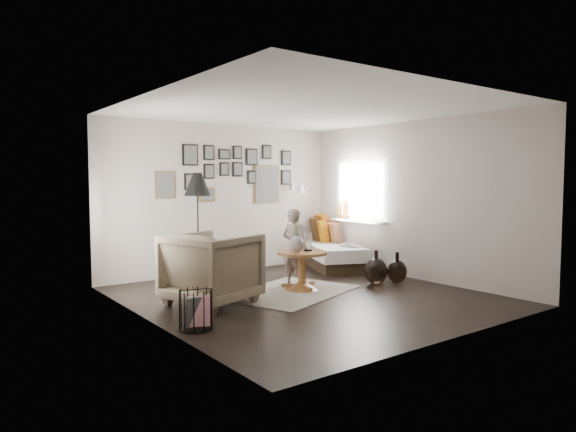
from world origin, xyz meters
TOP-DOWN VIEW (x-y plane):
  - ground at (0.00, 0.00)m, footprint 4.80×4.80m
  - wall_back at (0.00, 2.40)m, footprint 4.50×0.00m
  - wall_front at (0.00, -2.40)m, footprint 4.50×0.00m
  - wall_left at (-2.25, 0.00)m, footprint 0.00×4.80m
  - wall_right at (2.25, 0.00)m, footprint 0.00×4.80m
  - ceiling at (0.00, 0.00)m, footprint 4.80×4.80m
  - door_left at (-2.23, 1.20)m, footprint 0.00×2.14m
  - window_right at (2.18, 1.34)m, footprint 0.15×1.32m
  - gallery_wall at (0.29, 2.38)m, footprint 2.74×0.03m
  - wall_sconce at (1.55, 2.13)m, footprint 0.18×0.36m
  - rug at (-0.04, 0.33)m, footprint 2.24×1.89m
  - pedestal_table at (0.20, 0.36)m, footprint 0.74×0.74m
  - vase at (0.12, 0.38)m, footprint 0.21×0.21m
  - candles at (0.31, 0.36)m, footprint 0.13×0.13m
  - daybed at (1.91, 1.74)m, footprint 1.53×2.09m
  - magazine_on_daybed at (1.85, 1.10)m, footprint 0.28×0.33m
  - armchair at (-1.29, 0.37)m, footprint 1.31×1.29m
  - armchair_cushion at (-1.26, 0.42)m, footprint 0.54×0.55m
  - floor_lamp at (-0.90, 1.52)m, footprint 0.41×0.41m
  - magazine_basket at (-1.96, -0.53)m, footprint 0.43×0.43m
  - demijohn_large at (1.40, 0.00)m, footprint 0.36×0.36m
  - demijohn_small at (1.75, -0.12)m, footprint 0.32×0.32m
  - child at (0.26, 0.62)m, footprint 0.40×0.50m

SIDE VIEW (x-z plane):
  - ground at x=0.00m, z-range 0.00..0.00m
  - rug at x=-0.04m, z-range 0.00..0.01m
  - demijohn_small at x=1.75m, z-range -0.06..0.43m
  - demijohn_large at x=1.40m, z-range -0.06..0.48m
  - magazine_basket at x=-1.96m, z-range 0.00..0.44m
  - pedestal_table at x=0.20m, z-range -0.02..0.56m
  - daybed at x=1.91m, z-range -0.18..0.77m
  - magazine_on_daybed at x=1.85m, z-range 0.44..0.45m
  - armchair at x=-1.29m, z-range 0.00..0.95m
  - armchair_cushion at x=-1.26m, z-range 0.38..0.58m
  - child at x=0.26m, z-range 0.00..1.20m
  - candles at x=0.31m, z-range 0.57..0.85m
  - vase at x=0.12m, z-range 0.48..1.00m
  - window_right at x=2.18m, z-range 0.28..1.58m
  - door_left at x=-2.23m, z-range -0.02..2.12m
  - wall_back at x=0.00m, z-range -0.95..3.55m
  - wall_front at x=0.00m, z-range -0.95..3.55m
  - wall_left at x=-2.25m, z-range -1.10..3.70m
  - wall_right at x=2.25m, z-range -1.10..3.70m
  - wall_sconce at x=1.55m, z-range 1.38..1.54m
  - floor_lamp at x=-0.90m, z-range 0.63..2.37m
  - gallery_wall at x=0.29m, z-range 1.20..2.28m
  - ceiling at x=0.00m, z-range 2.60..2.60m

